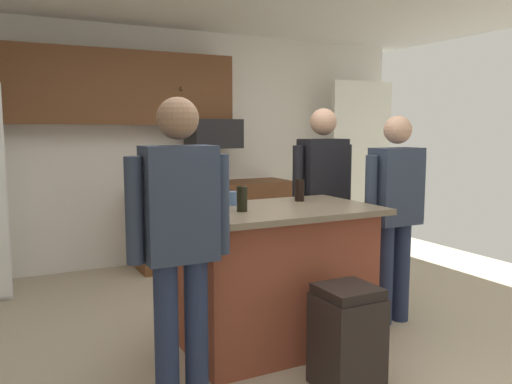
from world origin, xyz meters
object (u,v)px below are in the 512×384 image
at_px(kitchen_island, 276,276).
at_px(person_host_foreground, 322,194).
at_px(glass_short_whisky, 300,190).
at_px(trash_bin, 347,338).
at_px(person_elder_center, 180,232).
at_px(mug_ceramic_white, 234,198).
at_px(person_guest_by_door, 395,206).
at_px(tumbler_amber, 242,199).
at_px(microwave_over_range, 214,134).

distance_m(kitchen_island, person_host_foreground, 1.03).
bearing_deg(glass_short_whisky, trash_bin, -104.41).
relative_size(person_elder_center, mug_ceramic_white, 12.54).
bearing_deg(person_elder_center, mug_ceramic_white, 19.31).
bearing_deg(glass_short_whisky, person_guest_by_door, -17.43).
xyz_separation_m(person_host_foreground, trash_bin, (-0.67, -1.24, -0.66)).
bearing_deg(tumbler_amber, trash_bin, -61.98).
relative_size(person_elder_center, person_host_foreground, 1.00).
height_order(person_guest_by_door, trash_bin, person_guest_by_door).
relative_size(kitchen_island, mug_ceramic_white, 10.22).
height_order(microwave_over_range, person_elder_center, person_elder_center).
xyz_separation_m(person_guest_by_door, mug_ceramic_white, (-1.24, 0.27, 0.10)).
bearing_deg(trash_bin, person_elder_center, 164.38).
bearing_deg(person_guest_by_door, glass_short_whisky, -15.83).
relative_size(mug_ceramic_white, tumbler_amber, 0.82).
xyz_separation_m(tumbler_amber, glass_short_whisky, (0.59, 0.24, -0.00)).
distance_m(person_host_foreground, glass_short_whisky, 0.56).
relative_size(person_elder_center, tumbler_amber, 10.27).
bearing_deg(tumbler_amber, person_host_foreground, 29.47).
xyz_separation_m(person_elder_center, trash_bin, (0.92, -0.26, -0.66)).
bearing_deg(person_host_foreground, trash_bin, 25.98).
bearing_deg(kitchen_island, person_host_foreground, 35.75).
bearing_deg(person_host_foreground, mug_ceramic_white, -18.56).
xyz_separation_m(person_elder_center, glass_short_whisky, (1.15, 0.65, 0.09)).
distance_m(kitchen_island, person_elder_center, 1.06).
height_order(microwave_over_range, tumbler_amber, microwave_over_range).
height_order(microwave_over_range, person_host_foreground, person_host_foreground).
bearing_deg(glass_short_whisky, tumbler_amber, -157.83).
relative_size(person_elder_center, trash_bin, 2.74).
bearing_deg(microwave_over_range, kitchen_island, -102.64).
xyz_separation_m(kitchen_island, person_host_foreground, (0.75, 0.54, 0.47)).
height_order(person_elder_center, mug_ceramic_white, person_elder_center).
xyz_separation_m(person_host_foreground, glass_short_whisky, (-0.44, -0.34, 0.09)).
distance_m(tumbler_amber, trash_bin, 1.07).
relative_size(person_host_foreground, trash_bin, 2.74).
distance_m(person_elder_center, mug_ceramic_white, 0.94).
relative_size(person_guest_by_door, trash_bin, 2.63).
bearing_deg(trash_bin, person_guest_by_door, 35.41).
distance_m(mug_ceramic_white, tumbler_amber, 0.29).
bearing_deg(mug_ceramic_white, tumbler_amber, -104.23).
bearing_deg(person_elder_center, microwave_over_range, 35.86).
distance_m(kitchen_island, trash_bin, 0.74).
distance_m(person_elder_center, glass_short_whisky, 1.32).
relative_size(person_elder_center, person_guest_by_door, 1.04).
distance_m(microwave_over_range, person_elder_center, 3.17).
distance_m(person_host_foreground, trash_bin, 1.56).
bearing_deg(trash_bin, kitchen_island, 96.19).
distance_m(kitchen_island, glass_short_whisky, 0.67).
relative_size(tumbler_amber, glass_short_whisky, 1.01).
bearing_deg(tumbler_amber, person_guest_by_door, 0.55).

